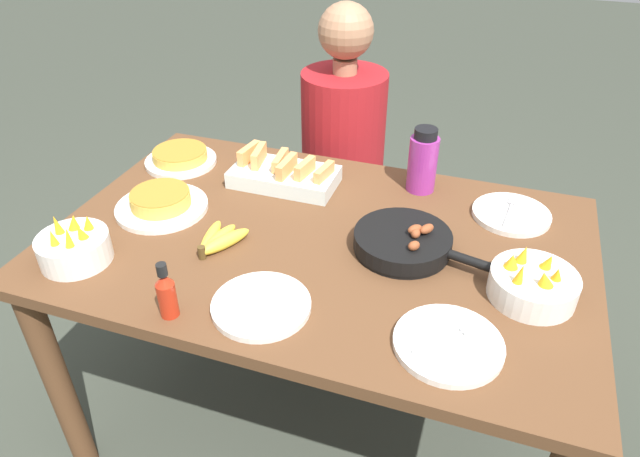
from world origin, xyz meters
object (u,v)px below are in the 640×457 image
(frittata_plate_side, at_px, (180,157))
(skillet, at_px, (404,242))
(fruit_bowl_mango, at_px, (533,284))
(melon_tray, at_px, (284,174))
(empty_plate_far_right, at_px, (261,305))
(water_bottle, at_px, (423,161))
(fruit_bowl_citrus, at_px, (74,247))
(person_figure, at_px, (342,190))
(frittata_plate_center, at_px, (161,203))
(empty_plate_far_left, at_px, (511,214))
(empty_plate_near_front, at_px, (448,344))
(banana_bunch, at_px, (218,240))
(hot_sauce_bottle, at_px, (166,293))

(frittata_plate_side, bearing_deg, skillet, -16.58)
(frittata_plate_side, height_order, fruit_bowl_mango, fruit_bowl_mango)
(melon_tray, distance_m, empty_plate_far_right, 0.57)
(melon_tray, xyz_separation_m, water_bottle, (0.41, 0.11, 0.06))
(frittata_plate_side, relative_size, water_bottle, 1.16)
(empty_plate_far_right, distance_m, fruit_bowl_citrus, 0.52)
(skillet, relative_size, fruit_bowl_citrus, 2.06)
(empty_plate_far_right, xyz_separation_m, water_bottle, (0.24, 0.66, 0.09))
(person_figure, bearing_deg, frittata_plate_center, -116.10)
(frittata_plate_side, relative_size, empty_plate_far_left, 1.07)
(water_bottle, xyz_separation_m, person_figure, (-0.35, 0.33, -0.35))
(melon_tray, height_order, empty_plate_near_front, melon_tray)
(banana_bunch, bearing_deg, empty_plate_far_right, -42.26)
(frittata_plate_side, bearing_deg, fruit_bowl_citrus, -87.75)
(empty_plate_far_right, distance_m, hot_sauce_bottle, 0.21)
(frittata_plate_center, xyz_separation_m, empty_plate_near_front, (0.87, -0.28, -0.02))
(skillet, relative_size, hot_sauce_bottle, 2.58)
(skillet, distance_m, hot_sauce_bottle, 0.61)
(frittata_plate_center, bearing_deg, frittata_plate_side, 109.50)
(banana_bunch, relative_size, fruit_bowl_citrus, 0.92)
(water_bottle, bearing_deg, skillet, -86.65)
(empty_plate_near_front, height_order, empty_plate_far_right, same)
(fruit_bowl_mango, distance_m, person_figure, 1.05)
(empty_plate_far_left, relative_size, empty_plate_far_right, 0.95)
(empty_plate_near_front, xyz_separation_m, empty_plate_far_right, (-0.42, -0.02, -0.00))
(water_bottle, bearing_deg, banana_bunch, -133.78)
(skillet, distance_m, water_bottle, 0.34)
(water_bottle, xyz_separation_m, hot_sauce_bottle, (-0.43, -0.74, -0.03))
(fruit_bowl_citrus, bearing_deg, person_figure, 66.97)
(empty_plate_far_left, xyz_separation_m, fruit_bowl_mango, (0.06, -0.34, 0.03))
(skillet, height_order, empty_plate_near_front, skillet)
(banana_bunch, xyz_separation_m, hot_sauce_bottle, (0.02, -0.27, 0.04))
(melon_tray, xyz_separation_m, empty_plate_far_left, (0.68, 0.04, -0.03))
(banana_bunch, distance_m, empty_plate_near_front, 0.65)
(skillet, distance_m, frittata_plate_side, 0.84)
(fruit_bowl_citrus, bearing_deg, hot_sauce_bottle, -16.72)
(fruit_bowl_citrus, height_order, person_figure, person_figure)
(empty_plate_near_front, relative_size, hot_sauce_bottle, 1.64)
(empty_plate_far_right, bearing_deg, frittata_plate_side, 133.75)
(person_figure, bearing_deg, melon_tray, -97.91)
(empty_plate_far_left, distance_m, fruit_bowl_mango, 0.35)
(empty_plate_near_front, distance_m, person_figure, 1.13)
(banana_bunch, bearing_deg, hot_sauce_bottle, -85.77)
(melon_tray, distance_m, water_bottle, 0.43)
(empty_plate_far_left, bearing_deg, hot_sauce_bottle, -136.38)
(melon_tray, bearing_deg, skillet, -27.66)
(banana_bunch, distance_m, skillet, 0.49)
(melon_tray, xyz_separation_m, empty_plate_far_right, (0.17, -0.55, -0.03))
(skillet, height_order, person_figure, person_figure)
(melon_tray, bearing_deg, water_bottle, 14.77)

